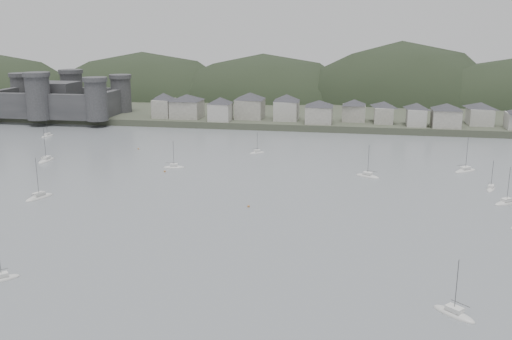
# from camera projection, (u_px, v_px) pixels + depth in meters

# --- Properties ---
(ground) EXTENTS (900.00, 900.00, 0.00)m
(ground) POSITION_uv_depth(u_px,v_px,m) (169.00, 321.00, 89.02)
(ground) COLOR slate
(ground) RESTS_ON ground
(far_shore_land) EXTENTS (900.00, 250.00, 3.00)m
(far_shore_land) POSITION_uv_depth(u_px,v_px,m) (317.00, 96.00, 369.87)
(far_shore_land) COLOR #383D2D
(far_shore_land) RESTS_ON ground
(forested_ridge) EXTENTS (851.55, 103.94, 102.57)m
(forested_ridge) POSITION_uv_depth(u_px,v_px,m) (321.00, 122.00, 347.74)
(forested_ridge) COLOR black
(forested_ridge) RESTS_ON ground
(castle) EXTENTS (66.00, 43.00, 20.00)m
(castle) POSITION_uv_depth(u_px,v_px,m) (56.00, 98.00, 279.00)
(castle) COLOR #343436
(castle) RESTS_ON far_shore_land
(waterfront_town) EXTENTS (451.48, 28.46, 12.92)m
(waterfront_town) POSITION_uv_depth(u_px,v_px,m) (411.00, 111.00, 252.72)
(waterfront_town) COLOR gray
(waterfront_town) RESTS_ON far_shore_land
(moored_fleet) EXTENTS (254.13, 168.24, 12.98)m
(moored_fleet) POSITION_uv_depth(u_px,v_px,m) (225.00, 201.00, 150.41)
(moored_fleet) COLOR silver
(moored_fleet) RESTS_ON ground
(mooring_buoys) EXTENTS (192.27, 132.59, 0.70)m
(mooring_buoys) POSITION_uv_depth(u_px,v_px,m) (203.00, 224.00, 132.57)
(mooring_buoys) COLOR #AC6F39
(mooring_buoys) RESTS_ON ground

